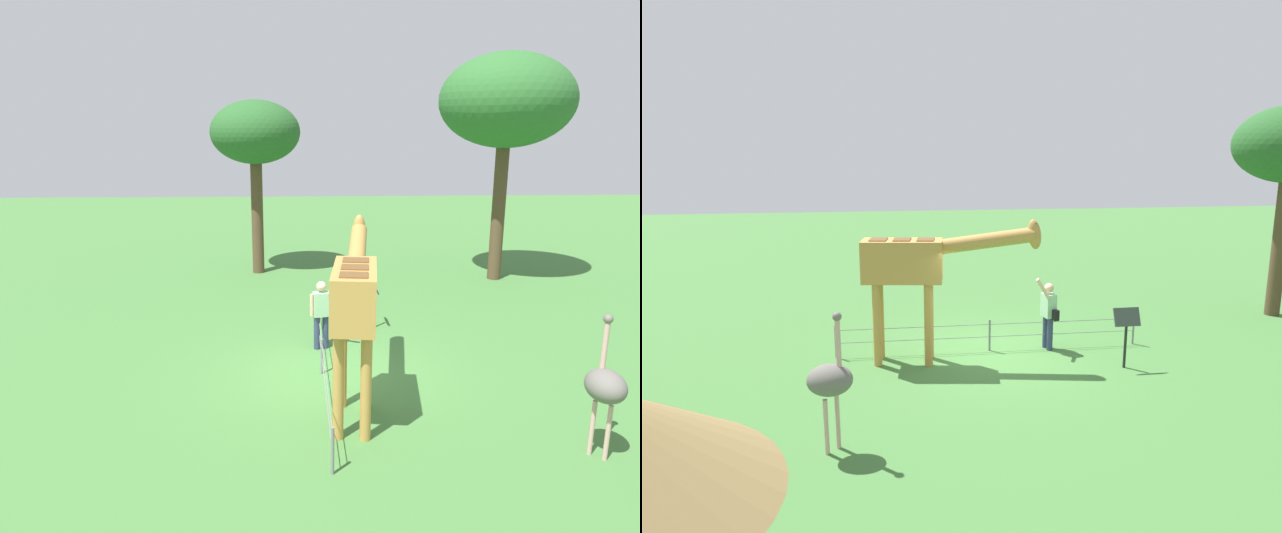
{
  "view_description": "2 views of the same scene",
  "coord_description": "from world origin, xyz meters",
  "views": [
    {
      "loc": [
        -10.93,
        0.74,
        4.96
      ],
      "look_at": [
        0.34,
        0.27,
        2.17
      ],
      "focal_mm": 32.4,
      "sensor_mm": 36.0,
      "label": 1
    },
    {
      "loc": [
        -2.29,
        -12.13,
        4.65
      ],
      "look_at": [
        -0.7,
        -0.15,
        2.11
      ],
      "focal_mm": 31.95,
      "sensor_mm": 36.0,
      "label": 2
    }
  ],
  "objects": [
    {
      "name": "ground_plane",
      "position": [
        0.0,
        0.0,
        0.0
      ],
      "size": [
        60.0,
        60.0,
        0.0
      ],
      "primitive_type": "plane",
      "color": "#427538"
    },
    {
      "name": "giraffe",
      "position": [
        -1.66,
        -0.23,
        2.15
      ],
      "size": [
        3.86,
        0.99,
        3.18
      ],
      "color": "#BC8942",
      "rests_on": "ground_plane"
    },
    {
      "name": "visitor",
      "position": [
        1.37,
        0.19,
        0.9
      ],
      "size": [
        0.57,
        0.57,
        1.76
      ],
      "color": "navy",
      "rests_on": "ground_plane"
    },
    {
      "name": "ostrich",
      "position": [
        -3.21,
        -3.83,
        1.18
      ],
      "size": [
        0.7,
        0.56,
        2.25
      ],
      "color": "#CC9E93",
      "rests_on": "ground_plane"
    },
    {
      "name": "tree_east",
      "position": [
        7.27,
        -5.76,
        5.63
      ],
      "size": [
        4.13,
        4.13,
        7.13
      ],
      "color": "brown",
      "rests_on": "ground_plane"
    },
    {
      "name": "tree_northeast",
      "position": [
        8.44,
        2.06,
        4.63
      ],
      "size": [
        2.94,
        2.94,
        5.75
      ],
      "color": "brown",
      "rests_on": "ground_plane"
    },
    {
      "name": "info_sign",
      "position": [
        2.68,
        -1.16,
        0.95
      ],
      "size": [
        0.56,
        0.21,
        1.32
      ],
      "color": "black",
      "rests_on": "ground_plane"
    },
    {
      "name": "wire_fence",
      "position": [
        0.0,
        0.25,
        0.4
      ],
      "size": [
        7.05,
        0.05,
        0.75
      ],
      "color": "slate",
      "rests_on": "ground_plane"
    }
  ]
}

